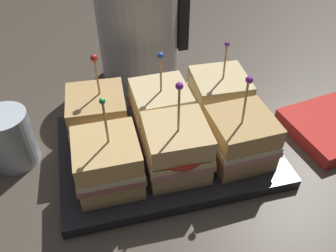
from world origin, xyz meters
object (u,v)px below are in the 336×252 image
at_px(sandwich_front_right, 240,138).
at_px(sandwich_back_right, 219,98).
at_px(drinking_glass, 10,139).
at_px(sandwich_front_left, 108,163).
at_px(napkin_stack, 331,128).
at_px(kettle_steel, 139,26).
at_px(sandwich_back_center, 162,108).
at_px(serving_platter, 168,150).
at_px(sandwich_back_left, 98,117).
at_px(sandwich_front_center, 178,148).

height_order(sandwich_front_right, sandwich_back_right, sandwich_front_right).
xyz_separation_m(sandwich_back_right, drinking_glass, (-0.34, -0.00, -0.01)).
height_order(sandwich_front_left, napkin_stack, sandwich_front_left).
bearing_deg(kettle_steel, drinking_glass, -141.78).
relative_size(sandwich_back_right, kettle_steel, 0.59).
bearing_deg(kettle_steel, sandwich_back_right, -62.22).
bearing_deg(drinking_glass, sandwich_back_center, -0.00).
relative_size(serving_platter, kettle_steel, 1.37).
relative_size(sandwich_back_center, napkin_stack, 0.95).
bearing_deg(sandwich_back_left, serving_platter, -26.09).
xyz_separation_m(serving_platter, sandwich_back_left, (-0.10, 0.05, 0.05)).
xyz_separation_m(sandwich_back_left, sandwich_back_center, (0.10, -0.00, -0.00)).
height_order(sandwich_back_center, drinking_glass, sandwich_back_center).
bearing_deg(sandwich_front_left, drinking_glass, 144.73).
bearing_deg(sandwich_front_center, sandwich_front_right, -0.51).
xyz_separation_m(serving_platter, drinking_glass, (-0.24, 0.05, 0.04)).
xyz_separation_m(sandwich_front_center, napkin_stack, (0.29, 0.03, -0.05)).
bearing_deg(sandwich_back_center, sandwich_front_center, -90.32).
height_order(sandwich_back_right, drinking_glass, sandwich_back_right).
height_order(sandwich_front_left, drinking_glass, sandwich_front_left).
xyz_separation_m(sandwich_front_right, sandwich_back_left, (-0.20, 0.10, 0.00)).
relative_size(serving_platter, sandwich_back_left, 2.28).
xyz_separation_m(sandwich_back_left, napkin_stack, (0.39, -0.07, -0.05)).
height_order(sandwich_front_right, sandwich_back_center, sandwich_front_right).
height_order(sandwich_front_center, napkin_stack, sandwich_front_center).
bearing_deg(sandwich_back_left, sandwich_back_right, 0.44).
relative_size(sandwich_front_left, napkin_stack, 0.98).
bearing_deg(drinking_glass, serving_platter, -11.49).
relative_size(sandwich_front_center, napkin_stack, 1.05).
xyz_separation_m(sandwich_front_left, sandwich_back_center, (0.10, 0.10, 0.00)).
bearing_deg(sandwich_back_right, kettle_steel, 117.78).
bearing_deg(kettle_steel, sandwich_front_center, -90.22).
distance_m(sandwich_front_left, drinking_glass, 0.17).
relative_size(sandwich_front_center, sandwich_back_center, 1.10).
relative_size(sandwich_front_left, sandwich_back_left, 1.00).
height_order(sandwich_back_center, kettle_steel, kettle_steel).
bearing_deg(sandwich_back_right, sandwich_back_left, -179.56).
relative_size(sandwich_front_right, sandwich_back_left, 1.03).
xyz_separation_m(sandwich_front_center, drinking_glass, (-0.24, 0.10, -0.01)).
height_order(serving_platter, sandwich_back_center, sandwich_back_center).
distance_m(sandwich_front_left, kettle_steel, 0.31).
bearing_deg(sandwich_front_right, sandwich_back_left, 153.67).
distance_m(serving_platter, sandwich_front_right, 0.12).
height_order(serving_platter, sandwich_front_right, sandwich_front_right).
height_order(sandwich_back_left, kettle_steel, kettle_steel).
bearing_deg(sandwich_front_right, sandwich_back_center, 134.53).
xyz_separation_m(serving_platter, sandwich_back_right, (0.10, 0.05, 0.05)).
relative_size(sandwich_front_left, sandwich_back_right, 1.02).
xyz_separation_m(sandwich_front_center, sandwich_back_right, (0.10, 0.10, -0.00)).
bearing_deg(sandwich_front_center, sandwich_back_center, 89.68).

